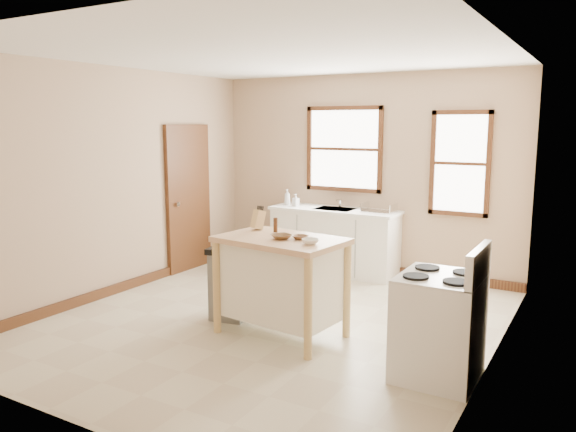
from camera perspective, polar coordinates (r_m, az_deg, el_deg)
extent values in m
plane|color=beige|center=(6.18, -1.68, -10.60)|extent=(5.00, 5.00, 0.00)
plane|color=white|center=(5.85, -1.81, 16.12)|extent=(5.00, 5.00, 0.00)
cube|color=tan|center=(8.08, 7.66, 4.23)|extent=(4.50, 0.04, 2.80)
cube|color=tan|center=(7.29, -16.98, 3.36)|extent=(0.04, 5.00, 2.80)
cube|color=tan|center=(5.06, 20.49, 0.69)|extent=(0.04, 5.00, 2.80)
cube|color=#371A0F|center=(8.24, -10.07, 1.82)|extent=(0.06, 0.90, 2.10)
cube|color=#371A0F|center=(8.27, 7.38, -5.07)|extent=(4.50, 0.04, 0.12)
cube|color=#371A0F|center=(7.52, -16.34, -6.86)|extent=(0.04, 5.00, 0.12)
cylinder|color=silver|center=(8.13, 5.33, 1.68)|extent=(0.03, 0.03, 0.22)
imported|color=#B2B2B2|center=(8.31, -0.07, 1.93)|extent=(0.10, 0.10, 0.23)
imported|color=#B2B2B2|center=(8.18, 0.79, 1.62)|extent=(0.10, 0.10, 0.18)
cylinder|color=#462613|center=(5.80, -1.28, -0.91)|extent=(0.05, 0.05, 0.15)
imported|color=brown|center=(5.46, -0.69, -2.11)|extent=(0.26, 0.26, 0.05)
imported|color=brown|center=(5.44, 1.28, -2.19)|extent=(0.17, 0.17, 0.04)
imported|color=white|center=(5.23, 2.27, -2.60)|extent=(0.20, 0.20, 0.05)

